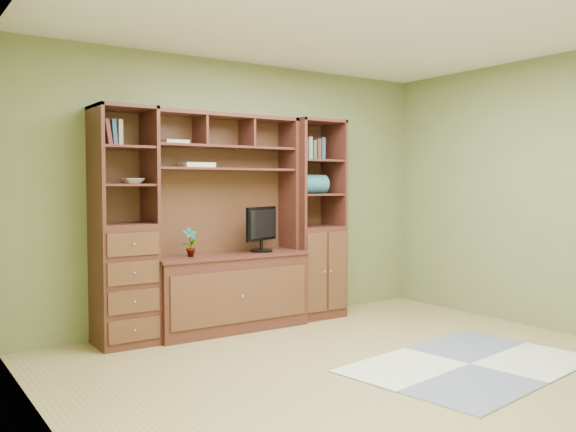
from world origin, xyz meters
TOP-DOWN VIEW (x-y plane):
  - room at (0.00, 0.00)m, footprint 4.60×4.10m
  - center_hutch at (-0.28, 1.73)m, footprint 1.54×0.53m
  - left_tower at (-1.28, 1.77)m, footprint 0.50×0.45m
  - right_tower at (0.75, 1.77)m, footprint 0.55×0.45m
  - rug at (0.70, -0.31)m, footprint 2.01×1.49m
  - monitor at (0.06, 1.70)m, footprint 0.54×0.41m
  - orchid at (-0.69, 1.70)m, footprint 0.14×0.10m
  - magazines at (-0.56, 1.82)m, footprint 0.29×0.21m
  - bowl at (-1.19, 1.77)m, footprint 0.19×0.19m
  - blanket_teal at (0.67, 1.73)m, footprint 0.34×0.19m
  - blanket_red at (0.79, 1.85)m, footprint 0.32×0.18m

SIDE VIEW (x-z plane):
  - rug at x=0.70m, z-range 0.00..0.01m
  - orchid at x=-0.69m, z-range 0.73..1.00m
  - center_hutch at x=-0.28m, z-range 0.00..2.05m
  - left_tower at x=-1.28m, z-range 0.00..2.05m
  - right_tower at x=0.75m, z-range 0.00..2.05m
  - monitor at x=0.06m, z-range 0.73..1.33m
  - room at x=0.00m, z-range -0.02..2.62m
  - blanket_red at x=0.79m, z-range 1.29..1.47m
  - blanket_teal at x=0.67m, z-range 1.29..1.48m
  - bowl at x=-1.19m, z-range 1.39..1.44m
  - magazines at x=-0.56m, z-range 1.54..1.59m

